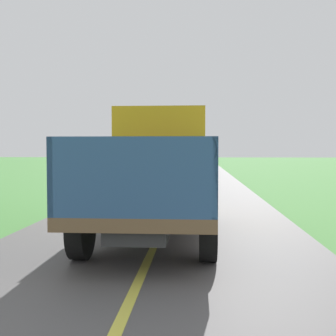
{
  "coord_description": "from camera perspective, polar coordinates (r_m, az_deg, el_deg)",
  "views": [
    {
      "loc": [
        0.81,
        1.32,
        1.91
      ],
      "look_at": [
        0.02,
        12.79,
        1.4
      ],
      "focal_mm": 45.58,
      "sensor_mm": 36.0,
      "label": 1
    }
  ],
  "objects": [
    {
      "name": "banana_truck_near",
      "position": [
        9.38,
        -1.61,
        -0.16
      ],
      "size": [
        2.38,
        5.82,
        2.8
      ],
      "color": "#2D2D30",
      "rests_on": "road_surface"
    }
  ]
}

